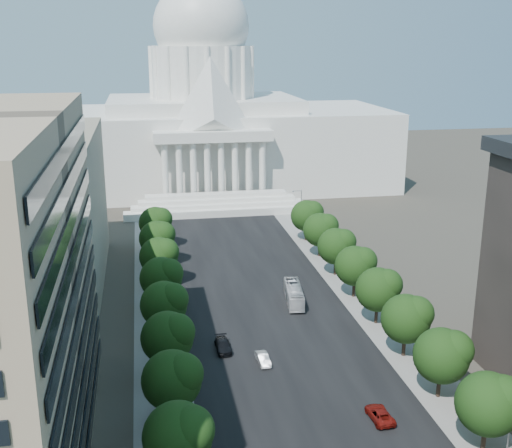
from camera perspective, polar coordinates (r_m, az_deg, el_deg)
road_asphalt at (r=125.03m, az=-0.12°, el=-5.98°), size 30.00×260.00×0.01m
sidewalk_left at (r=123.38m, az=-8.90°, el=-6.50°), size 8.00×260.00×0.02m
sidewalk_right at (r=129.47m, az=8.23°, el=-5.36°), size 8.00×260.00×0.02m
capitol at (r=211.66m, az=-4.68°, el=8.73°), size 120.00×56.00×73.00m
tree_l_c at (r=72.37m, az=-6.71°, el=-18.11°), size 7.79×7.60×9.97m
tree_l_d at (r=82.57m, az=-7.27°, el=-13.46°), size 7.79×7.60×9.97m
tree_l_e at (r=93.20m, az=-7.69°, el=-9.85°), size 7.79×7.60×9.97m
tree_l_f at (r=104.13m, az=-8.02°, el=-6.98°), size 7.79×7.60×9.97m
tree_l_g at (r=115.27m, az=-8.28°, el=-4.67°), size 7.79×7.60×9.97m
tree_l_h at (r=126.57m, az=-8.49°, el=-2.76°), size 7.79×7.60×9.97m
tree_l_i at (r=137.99m, az=-8.67°, el=-1.17°), size 7.79×7.60×9.97m
tree_l_j at (r=149.50m, az=-8.82°, el=0.17°), size 7.79×7.60×9.97m
tree_r_c at (r=81.98m, az=20.21°, el=-14.64°), size 7.79×7.60×9.97m
tree_r_d at (r=91.11m, az=16.41°, el=-11.04°), size 7.79×7.60×9.97m
tree_r_e at (r=100.85m, az=13.40°, el=-8.08°), size 7.79×7.60×9.97m
tree_r_f at (r=111.03m, az=10.96°, el=-5.63°), size 7.79×7.60×9.97m
tree_r_g at (r=121.54m, az=8.96°, el=-3.59°), size 7.79×7.60×9.97m
tree_r_h at (r=132.30m, az=7.28°, el=-1.88°), size 7.79×7.60×9.97m
tree_r_i at (r=143.26m, az=5.86°, el=-0.42°), size 7.79×7.60×9.97m
tree_r_j at (r=154.38m, az=4.65°, el=0.83°), size 7.79×7.60×9.97m
streetlight_b at (r=82.46m, az=21.42°, el=-15.10°), size 2.61×0.44×9.00m
streetlight_c at (r=101.87m, az=14.15°, el=-8.27°), size 2.61×0.44×9.00m
streetlight_d at (r=123.31m, az=9.46°, el=-3.63°), size 2.61×0.44×9.00m
streetlight_e at (r=145.89m, az=6.21°, el=-0.39°), size 2.61×0.44×9.00m
streetlight_f at (r=169.15m, az=3.85°, el=1.98°), size 2.61×0.44×9.00m
car_silver at (r=98.55m, az=0.62°, el=-11.90°), size 1.89×4.59×1.48m
car_red at (r=87.13m, az=10.94°, el=-16.29°), size 2.78×5.57×1.51m
car_dark_b at (r=102.37m, az=-2.94°, el=-10.75°), size 2.38×5.60×1.61m
city_bus at (r=119.54m, az=3.39°, el=-6.23°), size 4.22×11.96×3.26m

